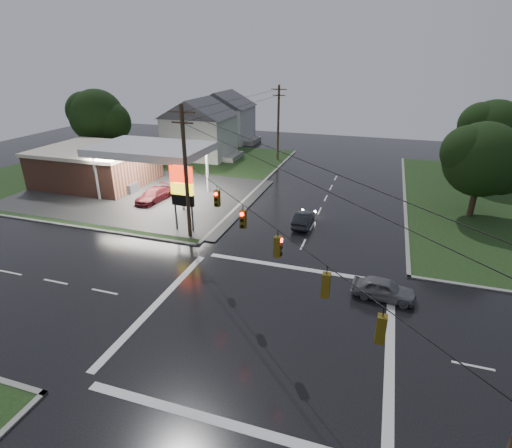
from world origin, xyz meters
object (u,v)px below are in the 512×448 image
(utility_pole_n, at_px, (278,122))
(house_near, at_px, (200,127))
(utility_pole_nw, at_px, (186,172))
(car_crossing, at_px, (384,289))
(pylon_sign, at_px, (182,188))
(house_far, at_px, (224,116))
(car_north, at_px, (304,219))
(tree_nw_behind, at_px, (98,117))
(tree_ne_near, at_px, (484,160))
(car_pump, at_px, (154,195))
(tree_ne_far, at_px, (494,132))
(gas_station, at_px, (104,164))

(utility_pole_n, xyz_separation_m, house_near, (-11.45, -2.00, -1.06))
(utility_pole_nw, relative_size, car_crossing, 2.76)
(pylon_sign, xyz_separation_m, house_far, (-11.45, 37.50, 0.39))
(utility_pole_n, xyz_separation_m, car_north, (8.70, -23.06, -4.81))
(tree_nw_behind, height_order, tree_ne_near, tree_nw_behind)
(car_pump, bearing_deg, house_near, 106.31)
(house_far, bearing_deg, tree_nw_behind, -123.44)
(pylon_sign, bearing_deg, car_crossing, -18.23)
(house_far, relative_size, car_north, 2.78)
(tree_nw_behind, distance_m, tree_ne_far, 51.15)
(tree_ne_near, relative_size, car_pump, 1.84)
(house_near, bearing_deg, tree_ne_far, -3.01)
(house_near, height_order, tree_ne_far, tree_ne_far)
(pylon_sign, distance_m, house_far, 39.21)
(utility_pole_nw, bearing_deg, car_north, 32.03)
(pylon_sign, relative_size, house_far, 0.54)
(tree_ne_far, bearing_deg, tree_ne_near, -104.07)
(utility_pole_n, distance_m, car_crossing, 37.06)
(pylon_sign, relative_size, tree_ne_far, 0.61)
(gas_station, xyz_separation_m, house_near, (4.73, 16.30, 1.86))
(car_crossing, bearing_deg, utility_pole_n, 30.21)
(gas_station, height_order, tree_ne_near, tree_ne_near)
(gas_station, xyz_separation_m, tree_ne_near, (39.82, 2.29, 3.01))
(tree_nw_behind, relative_size, car_north, 2.52)
(tree_ne_near, xyz_separation_m, car_crossing, (-7.66, -17.09, -4.88))
(house_far, bearing_deg, utility_pole_nw, -72.08)
(utility_pole_n, xyz_separation_m, tree_nw_behind, (-24.34, -8.01, 0.71))
(gas_station, bearing_deg, utility_pole_nw, -32.23)
(utility_pole_nw, distance_m, car_north, 11.44)
(pylon_sign, xyz_separation_m, car_crossing, (16.98, -5.59, -3.33))
(tree_ne_near, bearing_deg, car_pump, -169.69)
(house_near, relative_size, car_pump, 2.26)
(utility_pole_n, height_order, tree_nw_behind, utility_pole_n)
(house_near, distance_m, tree_ne_far, 38.19)
(gas_station, height_order, pylon_sign, pylon_sign)
(gas_station, relative_size, tree_ne_near, 2.92)
(car_north, bearing_deg, tree_nw_behind, -23.19)
(house_far, distance_m, tree_ne_far, 41.57)
(tree_ne_near, xyz_separation_m, car_pump, (-31.29, -5.69, -4.85))
(gas_station, height_order, house_near, house_near)
(utility_pole_nw, distance_m, tree_nw_behind, 31.82)
(gas_station, xyz_separation_m, utility_pole_nw, (16.18, -10.20, 3.17))
(utility_pole_nw, relative_size, tree_nw_behind, 1.10)
(utility_pole_n, bearing_deg, car_north, -69.33)
(utility_pole_nw, distance_m, car_pump, 11.40)
(utility_pole_nw, xyz_separation_m, tree_nw_behind, (-24.34, 20.49, 0.46))
(pylon_sign, distance_m, car_crossing, 18.18)
(utility_pole_nw, height_order, car_north, utility_pole_nw)
(tree_nw_behind, bearing_deg, car_pump, -39.35)
(house_far, bearing_deg, utility_pole_n, -38.77)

